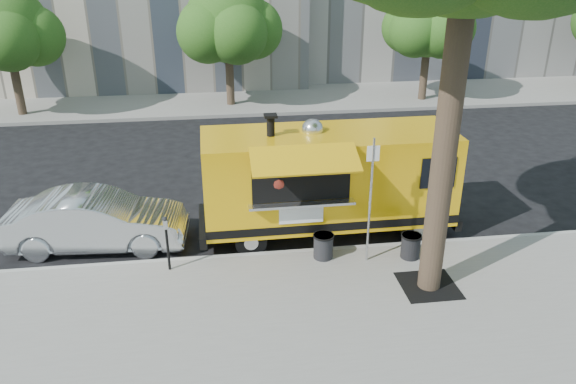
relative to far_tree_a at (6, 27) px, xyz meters
name	(u,v)px	position (x,y,z in m)	size (l,w,h in m)	color
ground	(292,238)	(10.00, -12.30, -3.78)	(120.00, 120.00, 0.00)	black
sidewalk	(321,334)	(10.00, -16.30, -3.70)	(60.00, 6.00, 0.15)	gray
curb	(297,254)	(10.00, -13.23, -3.70)	(60.00, 0.14, 0.16)	#999993
far_sidewalk	(251,100)	(10.00, 1.20, -3.70)	(60.00, 5.00, 0.15)	gray
tree_well	(428,286)	(12.60, -15.10, -3.62)	(1.20, 1.20, 0.02)	black
far_tree_a	(6,27)	(0.00, 0.00, 0.00)	(3.42, 3.42, 5.36)	#33261C
far_tree_b	(227,21)	(9.00, 0.40, 0.06)	(3.60, 3.60, 5.50)	#33261C
far_tree_c	(429,21)	(18.00, 0.10, -0.06)	(3.24, 3.24, 5.21)	#33261C
sign_post	(371,194)	(11.55, -13.85, -1.93)	(0.28, 0.06, 3.00)	silver
parking_meter	(167,237)	(7.00, -13.65, -2.79)	(0.11, 0.11, 1.33)	black
food_truck	(327,179)	(10.92, -12.13, -2.26)	(6.57, 3.06, 3.22)	#EDAF0C
sedan	(97,221)	(5.20, -12.07, -3.06)	(1.51, 4.33, 1.43)	#BABDC2
trash_bin_left	(411,245)	(12.60, -13.86, -3.31)	(0.49, 0.49, 0.58)	black
trash_bin_right	(323,245)	(10.56, -13.60, -3.31)	(0.50, 0.50, 0.60)	black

